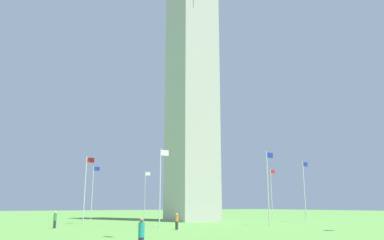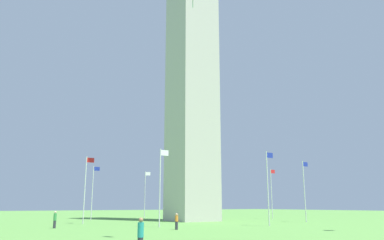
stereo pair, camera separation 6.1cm
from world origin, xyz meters
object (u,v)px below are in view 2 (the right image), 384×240
flagpole_se (93,190)px  person_green_shirt (55,220)px  person_orange_shirt (177,222)px  flagpole_n (272,191)px  flagpole_s (85,187)px  flagpole_ne (211,193)px  flagpole_sw (160,184)px  flagpole_e (145,192)px  flagpole_w (268,185)px  obelisk_monument (192,40)px  person_teal_shirt (141,236)px  flagpole_nw (304,188)px

flagpole_se → person_green_shirt: (-10.38, -19.55, -3.92)m
person_orange_shirt → person_green_shirt: bearing=111.0°
flagpole_n → flagpole_s: (-33.79, 0.00, 0.00)m
flagpole_ne → flagpole_s: bearing=-157.5°
flagpole_sw → flagpole_e: bearing=67.5°
flagpole_e → flagpole_w: same height
obelisk_monument → person_teal_shirt: size_ratio=33.48×
flagpole_nw → flagpole_s: bearing=157.5°
flagpole_ne → flagpole_n: bearing=-67.5°
flagpole_nw → flagpole_sw: bearing=180.0°
flagpole_s → flagpole_nw: 31.21m
flagpole_s → flagpole_w: (16.89, -16.89, 0.00)m
flagpole_s → flagpole_nw: bearing=-22.5°
person_green_shirt → person_orange_shirt: size_ratio=1.11×
flagpole_ne → flagpole_w: bearing=-112.5°
flagpole_s → person_teal_shirt: 33.50m
person_teal_shirt → person_green_shirt: 24.96m
person_green_shirt → flagpole_se: bearing=48.0°
obelisk_monument → flagpole_w: (0.05, -16.89, -25.14)m
flagpole_s → flagpole_e: bearing=45.0°
flagpole_s → person_green_shirt: flagpole_s is taller
obelisk_monument → person_orange_shirt: obelisk_monument is taller
flagpole_w → flagpole_nw: bearing=22.5°
flagpole_e → flagpole_ne: bearing=-22.5°
flagpole_sw → flagpole_nw: size_ratio=1.00×
flagpole_sw → flagpole_w: size_ratio=1.00×
flagpole_se → flagpole_s: size_ratio=1.00×
person_teal_shirt → flagpole_ne: bearing=-2.3°
flagpole_w → person_teal_shirt: flagpole_w is taller
obelisk_monument → flagpole_ne: 30.31m
obelisk_monument → flagpole_s: size_ratio=6.79×
obelisk_monument → flagpole_n: 30.32m
obelisk_monument → flagpole_e: bearing=89.8°
flagpole_n → flagpole_nw: bearing=-112.5°
person_teal_shirt → person_orange_shirt: size_ratio=1.11×
obelisk_monument → person_green_shirt: 37.39m
flagpole_se → flagpole_sw: size_ratio=1.00×
flagpole_n → flagpole_s: 33.79m
flagpole_se → flagpole_ne: bearing=-0.0°
flagpole_sw → flagpole_nw: (23.89, -0.00, 0.00)m
flagpole_se → person_orange_shirt: bearing=-91.3°
obelisk_monument → flagpole_se: 30.27m
flagpole_s → obelisk_monument: bearing=-0.0°
flagpole_ne → flagpole_nw: same height
flagpole_e → flagpole_nw: 31.21m
person_green_shirt → flagpole_sw: bearing=-36.7°
flagpole_ne → person_green_shirt: (-34.27, -19.55, -3.92)m
flagpole_s → person_green_shirt: bearing=-125.5°
flagpole_s → flagpole_sw: same height
flagpole_ne → person_teal_shirt: 57.25m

